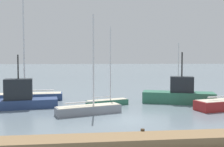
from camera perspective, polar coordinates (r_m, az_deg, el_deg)
ground_plane at (r=19.78m, az=3.65°, el=-10.58°), size 600.00×600.00×0.00m
dock_pier at (r=14.19m, az=7.91°, el=-14.97°), size 27.54×1.84×0.66m
sailboat_0 at (r=25.77m, az=-1.07°, el=-6.43°), size 4.51×2.44×8.09m
sailboat_1 at (r=30.52m, az=-18.34°, el=-4.76°), size 7.52×2.64×12.37m
sailboat_3 at (r=21.79m, az=-5.36°, el=-8.01°), size 5.83×3.12×8.61m
sailboat_5 at (r=32.29m, az=14.35°, el=-4.72°), size 4.44×1.32×6.83m
fishing_boat_0 at (r=25.74m, az=-20.23°, el=-5.27°), size 6.89×3.07×5.20m
fishing_boat_1 at (r=27.99m, az=15.12°, el=-4.61°), size 7.84×4.57×5.54m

